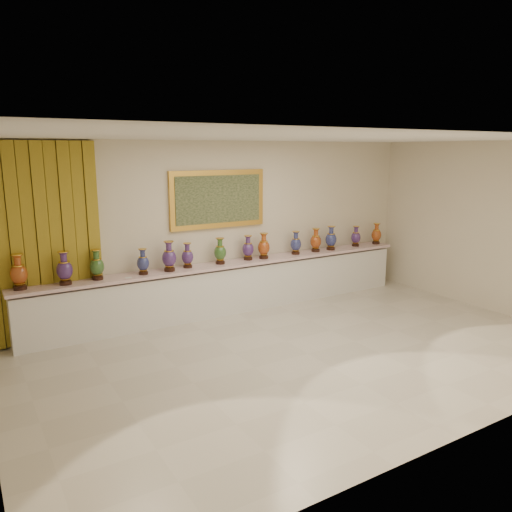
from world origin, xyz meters
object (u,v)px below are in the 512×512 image
Objects in this scene: vase_0 at (19,274)px; vase_2 at (97,266)px; counter at (232,287)px; vase_1 at (65,270)px.

vase_0 is 1.08m from vase_2.
vase_0 reaches higher than counter.
vase_1 is (0.61, -0.05, -0.01)m from vase_0.
vase_2 is (0.48, 0.05, -0.01)m from vase_1.
vase_1 reaches higher than counter.
vase_0 is at bearing 179.99° from counter.
counter is at bearing -0.01° from vase_0.
counter is 3.48m from vase_0.
vase_0 is 1.03× the size of vase_1.
vase_1 is 1.07× the size of vase_2.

